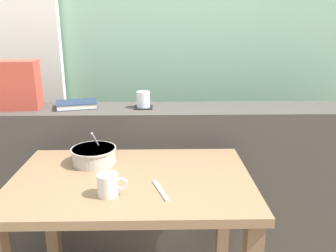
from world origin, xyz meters
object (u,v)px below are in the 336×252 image
at_px(fork_utensil, 161,190).
at_px(juice_glass, 143,100).
at_px(coaster_square, 143,107).
at_px(closed_book, 76,104).
at_px(breakfast_table, 132,205).
at_px(throw_pillow, 8,85).
at_px(ceramic_mug, 108,185).
at_px(soup_bowl, 94,156).

bearing_deg(fork_utensil, juice_glass, 80.18).
distance_m(coaster_square, closed_book, 0.38).
height_order(breakfast_table, fork_utensil, fork_utensil).
xyz_separation_m(breakfast_table, fork_utensil, (0.12, -0.12, 0.13)).
bearing_deg(closed_book, fork_utensil, -56.15).
xyz_separation_m(throw_pillow, fork_utensil, (0.82, -0.67, -0.29)).
bearing_deg(coaster_square, ceramic_mug, -97.98).
bearing_deg(ceramic_mug, juice_glass, 82.02).
xyz_separation_m(coaster_square, juice_glass, (0.00, 0.00, 0.04)).
xyz_separation_m(juice_glass, throw_pillow, (-0.72, -0.00, 0.08)).
distance_m(coaster_square, ceramic_mug, 0.72).
bearing_deg(soup_bowl, breakfast_table, -41.39).
xyz_separation_m(coaster_square, ceramic_mug, (-0.10, -0.70, -0.12)).
bearing_deg(juice_glass, soup_bowl, -117.62).
xyz_separation_m(closed_book, throw_pillow, (-0.35, -0.03, 0.11)).
relative_size(coaster_square, soup_bowl, 0.50).
height_order(juice_glass, closed_book, juice_glass).
height_order(closed_book, throw_pillow, throw_pillow).
bearing_deg(ceramic_mug, closed_book, 110.75).
bearing_deg(juice_glass, closed_book, 176.60).
distance_m(throw_pillow, soup_bowl, 0.70).
bearing_deg(fork_utensil, coaster_square, 80.18).
bearing_deg(fork_utensil, closed_book, 106.15).
height_order(throw_pillow, fork_utensil, throw_pillow).
bearing_deg(coaster_square, soup_bowl, -117.62).
height_order(breakfast_table, coaster_square, coaster_square).
relative_size(breakfast_table, coaster_square, 9.88).
relative_size(soup_bowl, fork_utensil, 1.19).
distance_m(soup_bowl, ceramic_mug, 0.33).
height_order(breakfast_table, juice_glass, juice_glass).
distance_m(closed_book, soup_bowl, 0.47).
distance_m(coaster_square, juice_glass, 0.04).
height_order(coaster_square, juice_glass, juice_glass).
xyz_separation_m(fork_utensil, ceramic_mug, (-0.19, -0.03, 0.04)).
bearing_deg(ceramic_mug, soup_bowl, 109.41).
height_order(coaster_square, fork_utensil, coaster_square).
bearing_deg(breakfast_table, closed_book, 121.01).
relative_size(breakfast_table, juice_glass, 11.45).
distance_m(juice_glass, closed_book, 0.38).
distance_m(breakfast_table, closed_book, 0.74).
bearing_deg(throw_pillow, juice_glass, 0.28).
distance_m(coaster_square, fork_utensil, 0.70).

